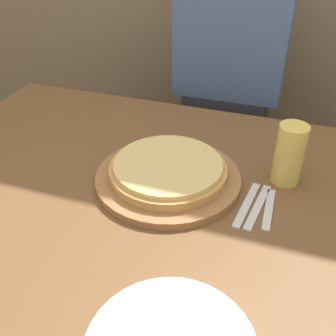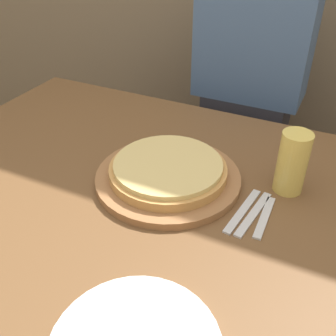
# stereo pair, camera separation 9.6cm
# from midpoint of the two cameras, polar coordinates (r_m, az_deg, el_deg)

# --- Properties ---
(dining_table) EXTENTS (1.42, 1.07, 0.76)m
(dining_table) POSITION_cam_midpoint_polar(r_m,az_deg,el_deg) (1.19, -3.90, -20.08)
(dining_table) COLOR brown
(dining_table) RESTS_ON ground_plane
(pizza_on_board) EXTENTS (0.36, 0.36, 0.06)m
(pizza_on_board) POSITION_cam_midpoint_polar(r_m,az_deg,el_deg) (0.97, -2.83, -0.86)
(pizza_on_board) COLOR #99663D
(pizza_on_board) RESTS_ON dining_table
(beer_glass) EXTENTS (0.07, 0.07, 0.15)m
(beer_glass) POSITION_cam_midpoint_polar(r_m,az_deg,el_deg) (0.97, 14.57, 2.17)
(beer_glass) COLOR #E5C65B
(beer_glass) RESTS_ON dining_table
(fork) EXTENTS (0.04, 0.17, 0.00)m
(fork) POSITION_cam_midpoint_polar(r_m,az_deg,el_deg) (0.92, 8.44, -5.40)
(fork) COLOR silver
(fork) RESTS_ON dining_table
(dinner_knife) EXTENTS (0.04, 0.17, 0.00)m
(dinner_knife) POSITION_cam_midpoint_polar(r_m,az_deg,el_deg) (0.91, 9.97, -5.70)
(dinner_knife) COLOR silver
(dinner_knife) RESTS_ON dining_table
(spoon) EXTENTS (0.02, 0.15, 0.00)m
(spoon) POSITION_cam_midpoint_polar(r_m,az_deg,el_deg) (0.91, 11.51, -6.00)
(spoon) COLOR silver
(spoon) RESTS_ON dining_table
(diner_person) EXTENTS (0.39, 0.20, 1.36)m
(diner_person) POSITION_cam_midpoint_polar(r_m,az_deg,el_deg) (1.56, 6.70, 8.50)
(diner_person) COLOR #33333D
(diner_person) RESTS_ON ground_plane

